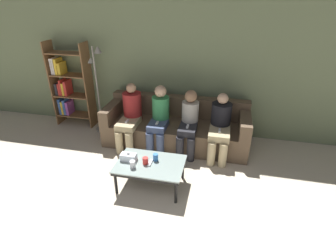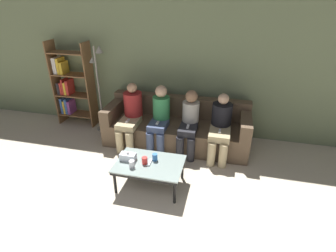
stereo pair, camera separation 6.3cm
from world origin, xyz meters
name	(u,v)px [view 1 (the left image)]	position (x,y,z in m)	size (l,w,h in m)	color
wall_back	(182,65)	(0.00, 4.11, 1.30)	(12.00, 0.06, 2.60)	#707F5B
couch	(176,127)	(0.00, 3.60, 0.29)	(2.53, 0.88, 0.79)	brown
coffee_table	(150,166)	(-0.11, 2.30, 0.34)	(0.93, 0.63, 0.38)	#8C9E99
cup_near_left	(156,157)	(-0.06, 2.39, 0.43)	(0.07, 0.07, 0.10)	#3372BF
cup_near_right	(133,164)	(-0.31, 2.16, 0.43)	(0.08, 0.08, 0.10)	silver
cup_far_center	(145,161)	(-0.17, 2.28, 0.43)	(0.08, 0.08, 0.10)	red
tissue_box	(129,157)	(-0.43, 2.31, 0.43)	(0.22, 0.12, 0.13)	silver
game_remote	(150,163)	(-0.11, 2.30, 0.39)	(0.04, 0.15, 0.02)	white
bookshelf	(68,87)	(-2.27, 3.88, 0.80)	(0.78, 0.32, 1.68)	brown
standing_lamp	(97,81)	(-1.52, 3.74, 1.01)	(0.31, 0.26, 1.65)	gray
seated_person_left_end	(130,114)	(-0.78, 3.37, 0.58)	(0.32, 0.72, 1.10)	tan
seated_person_mid_left	(159,117)	(-0.26, 3.38, 0.58)	(0.31, 0.63, 1.10)	#47567A
seated_person_mid_right	(189,121)	(0.26, 3.37, 0.56)	(0.31, 0.65, 1.06)	#28282D
seated_person_right_end	(220,124)	(0.78, 3.37, 0.56)	(0.33, 0.72, 1.05)	tan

